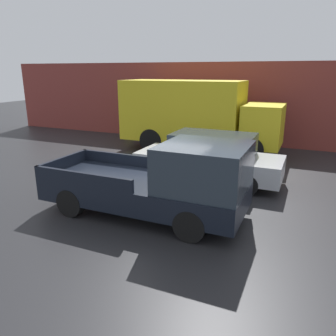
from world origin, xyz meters
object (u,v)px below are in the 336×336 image
(car, at_px, (210,158))
(newspaper_box, at_px, (129,126))
(pickup_truck, at_px, (163,182))
(delivery_truck, at_px, (194,114))

(car, distance_m, newspaper_box, 8.99)
(pickup_truck, relative_size, delivery_truck, 0.73)
(newspaper_box, bearing_deg, delivery_truck, -24.56)
(newspaper_box, bearing_deg, car, -42.34)
(pickup_truck, relative_size, car, 1.09)
(pickup_truck, distance_m, delivery_truck, 7.38)
(pickup_truck, distance_m, newspaper_box, 11.27)
(pickup_truck, bearing_deg, newspaper_box, 124.42)
(car, bearing_deg, newspaper_box, 137.66)
(car, height_order, newspaper_box, car)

